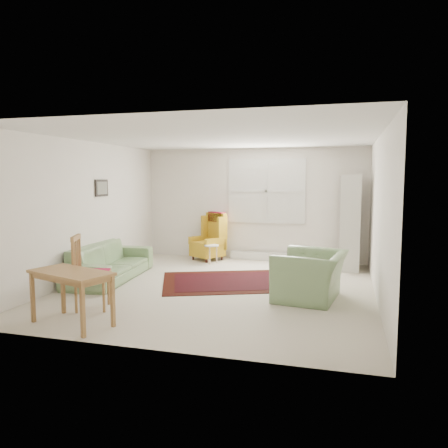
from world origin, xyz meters
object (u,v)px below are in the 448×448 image
(stool, at_px, (212,254))
(coffee_table, at_px, (312,277))
(desk_chair, at_px, (92,272))
(wingback_chair, at_px, (207,236))
(cabinet, at_px, (350,222))
(desk, at_px, (72,298))
(sofa, at_px, (110,255))
(armchair, at_px, (310,271))

(stool, bearing_deg, coffee_table, -38.81)
(desk_chair, bearing_deg, wingback_chair, -26.98)
(cabinet, bearing_deg, desk_chair, -133.12)
(desk, distance_m, desk_chair, 0.69)
(desk_chair, bearing_deg, coffee_table, -79.59)
(stool, relative_size, desk, 0.38)
(sofa, height_order, cabinet, cabinet)
(cabinet, bearing_deg, sofa, -154.09)
(desk, bearing_deg, desk_chair, 100.61)
(armchair, bearing_deg, cabinet, 175.10)
(armchair, relative_size, cabinet, 0.59)
(coffee_table, height_order, desk_chair, desk_chair)
(wingback_chair, bearing_deg, stool, -28.86)
(stool, bearing_deg, desk_chair, -100.17)
(wingback_chair, height_order, desk_chair, wingback_chair)
(coffee_table, bearing_deg, stool, 141.19)
(sofa, relative_size, desk, 2.04)
(stool, bearing_deg, sofa, -125.87)
(coffee_table, distance_m, stool, 2.90)
(sofa, xyz_separation_m, coffee_table, (3.61, 0.06, -0.19))
(armchair, xyz_separation_m, desk, (-2.79, -1.99, -0.10))
(sofa, height_order, wingback_chair, wingback_chair)
(sofa, relative_size, stool, 5.29)
(desk_chair, bearing_deg, cabinet, -63.44)
(stool, height_order, cabinet, cabinet)
(coffee_table, bearing_deg, wingback_chair, 138.44)
(armchair, distance_m, cabinet, 2.58)
(cabinet, bearing_deg, wingback_chair, 176.43)
(sofa, height_order, stool, sofa)
(cabinet, xyz_separation_m, desk, (-3.36, -4.45, -0.61))
(armchair, xyz_separation_m, wingback_chair, (-2.49, 2.63, 0.10))
(cabinet, distance_m, desk, 5.61)
(stool, bearing_deg, armchair, -44.72)
(desk, height_order, desk_chair, desk_chair)
(desk, bearing_deg, wingback_chair, 86.24)
(coffee_table, bearing_deg, armchair, -88.75)
(stool, bearing_deg, cabinet, 4.30)
(armchair, distance_m, wingback_chair, 3.62)
(sofa, relative_size, armchair, 1.96)
(stool, relative_size, desk_chair, 0.40)
(desk, bearing_deg, armchair, 35.48)
(wingback_chair, distance_m, desk, 4.63)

